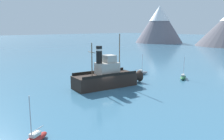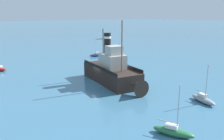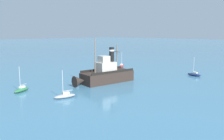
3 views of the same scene
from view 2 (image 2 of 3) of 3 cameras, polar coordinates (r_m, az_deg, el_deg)
ground_plane at (r=38.48m, az=-2.79°, el=-2.89°), size 600.00×600.00×0.00m
old_tugboat at (r=37.49m, az=0.21°, el=-0.42°), size 5.98×14.72×9.90m
sailboat_green at (r=22.99m, az=14.53°, el=-14.06°), size 2.61×3.91×4.90m
sailboat_grey at (r=31.91m, az=21.08°, el=-6.55°), size 1.98×3.95×4.90m
sailboat_navy at (r=60.95m, az=-3.73°, el=3.69°), size 3.90×1.52×4.90m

